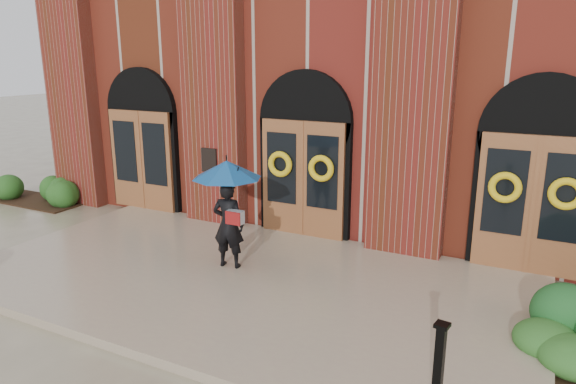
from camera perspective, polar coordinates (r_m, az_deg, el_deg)
The scene contains 7 objects.
ground at distance 9.23m, azimuth -5.76°, elevation -10.56°, with size 90.00×90.00×0.00m, color tan.
landing at distance 9.31m, azimuth -5.27°, elevation -9.80°, with size 10.00×5.30×0.15m, color tan.
church_building at distance 16.43m, azimuth 10.99°, elevation 13.02°, with size 16.20×12.53×7.00m.
man_with_umbrella at distance 9.30m, azimuth -6.73°, elevation -0.16°, with size 1.46×1.46×2.01m.
metal_post at distance 6.04m, azimuth 16.40°, elevation -18.13°, with size 0.17×0.17×1.09m.
hedge_wall_left at distance 15.97m, azimuth -26.22°, elevation 0.24°, with size 2.66×1.06×0.68m, color #224F1A.
hedge_front_right at distance 7.94m, azimuth 28.35°, elevation -15.04°, with size 1.30×1.11×0.46m, color #295A20.
Camera 1 is at (4.56, -6.99, 3.95)m, focal length 32.00 mm.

